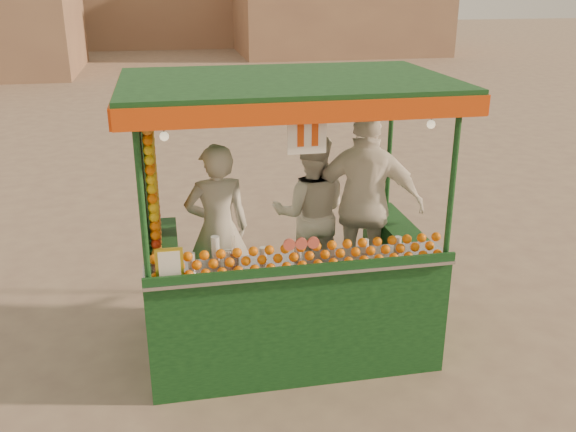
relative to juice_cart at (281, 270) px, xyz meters
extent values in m
plane|color=#6E5A4E|center=(0.09, 0.01, -0.82)|extent=(90.00, 90.00, 0.00)
cube|color=black|center=(0.07, 0.13, -0.67)|extent=(2.53, 1.56, 0.29)
cylinder|color=black|center=(-0.81, 0.13, -0.64)|extent=(0.35, 0.10, 0.35)
cylinder|color=black|center=(0.95, 0.13, -0.64)|extent=(0.35, 0.10, 0.35)
cube|color=black|center=(0.07, -0.51, -0.13)|extent=(2.53, 0.29, 0.78)
cube|color=black|center=(-1.05, 0.22, -0.13)|extent=(0.29, 1.27, 0.78)
cube|color=black|center=(1.19, 0.22, -0.13)|extent=(0.29, 1.27, 0.78)
cube|color=#B2B2B7|center=(0.07, -0.48, 0.27)|extent=(2.53, 0.45, 0.03)
cylinder|color=black|center=(-1.15, -0.60, 0.94)|extent=(0.05, 0.05, 1.36)
cylinder|color=black|center=(1.29, -0.60, 0.94)|extent=(0.05, 0.05, 1.36)
cylinder|color=black|center=(-1.15, 0.86, 0.94)|extent=(0.05, 0.05, 1.36)
cylinder|color=black|center=(1.29, 0.86, 0.94)|extent=(0.05, 0.05, 1.36)
cube|color=black|center=(0.07, 0.13, 1.66)|extent=(2.73, 1.75, 0.08)
cube|color=#CF400B|center=(0.07, -0.75, 1.58)|extent=(2.73, 0.04, 0.16)
cube|color=#CF400B|center=(0.07, 1.00, 1.58)|extent=(2.73, 0.04, 0.16)
cube|color=#CF400B|center=(-1.29, 0.13, 1.58)|extent=(0.04, 1.75, 0.16)
cube|color=#CF400B|center=(1.44, 0.13, 1.58)|extent=(0.04, 1.75, 0.16)
cylinder|color=#D25040|center=(0.05, -0.60, 0.51)|extent=(0.10, 0.02, 0.10)
cube|color=gold|center=(-0.98, -0.60, 0.42)|extent=(0.21, 0.02, 0.27)
cube|color=white|center=(0.07, -0.67, 1.41)|extent=(0.29, 0.01, 0.29)
sphere|color=#FFE5B2|center=(-0.95, -0.54, 1.41)|extent=(0.07, 0.07, 0.07)
sphere|color=#FFE5B2|center=(1.09, -0.54, 1.41)|extent=(0.07, 0.07, 0.07)
imported|color=beige|center=(-0.53, 0.35, 0.29)|extent=(0.62, 0.43, 1.63)
imported|color=white|center=(0.42, 0.64, 0.28)|extent=(0.88, 0.75, 1.61)
imported|color=white|center=(0.91, 0.40, 0.42)|extent=(1.20, 0.82, 1.89)
camera|label=1|loc=(-0.93, -5.06, 2.48)|focal=39.23mm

